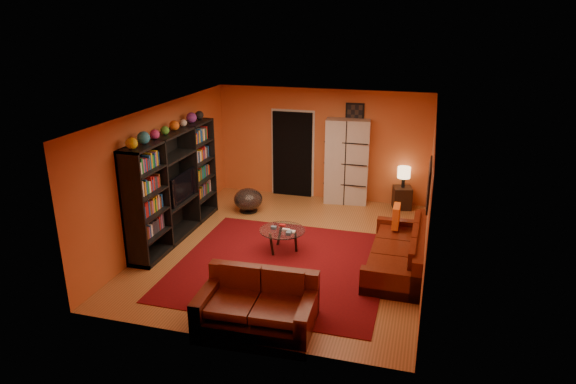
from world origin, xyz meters
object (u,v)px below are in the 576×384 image
(coffee_table, at_px, (282,232))
(table_lamp, at_px, (404,173))
(side_table, at_px, (402,198))
(bowl_chair, at_px, (248,200))
(loveseat, at_px, (258,303))
(storage_cabinet, at_px, (347,162))
(entertainment_unit, at_px, (174,185))
(tv, at_px, (179,187))
(sofa, at_px, (402,253))

(coffee_table, distance_m, table_lamp, 3.53)
(side_table, bearing_deg, bowl_chair, -160.84)
(loveseat, relative_size, storage_cabinet, 0.86)
(loveseat, bearing_deg, entertainment_unit, 43.81)
(tv, distance_m, loveseat, 3.59)
(storage_cabinet, bearing_deg, table_lamp, -8.09)
(storage_cabinet, height_order, table_lamp, storage_cabinet)
(bowl_chair, height_order, table_lamp, table_lamp)
(bowl_chair, relative_size, side_table, 1.28)
(bowl_chair, bearing_deg, entertainment_unit, -119.87)
(sofa, height_order, storage_cabinet, storage_cabinet)
(sofa, xyz_separation_m, side_table, (-0.20, 2.95, -0.03))
(table_lamp, bearing_deg, side_table, 0.00)
(sofa, height_order, coffee_table, sofa)
(coffee_table, relative_size, storage_cabinet, 0.43)
(sofa, bearing_deg, coffee_table, 178.90)
(side_table, bearing_deg, coffee_table, -124.62)
(coffee_table, bearing_deg, entertainment_unit, 176.60)
(sofa, distance_m, loveseat, 2.91)
(coffee_table, xyz_separation_m, storage_cabinet, (0.69, 2.93, 0.60))
(sofa, bearing_deg, tv, 176.94)
(table_lamp, bearing_deg, loveseat, -108.12)
(sofa, distance_m, coffee_table, 2.19)
(bowl_chair, xyz_separation_m, table_lamp, (3.29, 1.14, 0.55))
(entertainment_unit, relative_size, table_lamp, 6.31)
(tv, xyz_separation_m, loveseat, (2.48, -2.50, -0.72))
(loveseat, distance_m, storage_cabinet, 5.27)
(sofa, height_order, bowl_chair, sofa)
(coffee_table, height_order, storage_cabinet, storage_cabinet)
(bowl_chair, distance_m, table_lamp, 3.53)
(tv, distance_m, storage_cabinet, 3.95)
(entertainment_unit, height_order, tv, entertainment_unit)
(bowl_chair, relative_size, table_lamp, 1.35)
(tv, xyz_separation_m, table_lamp, (4.17, 2.66, -0.17))
(loveseat, distance_m, bowl_chair, 4.33)
(storage_cabinet, bearing_deg, tv, -142.43)
(table_lamp, bearing_deg, bowl_chair, -160.84)
(sofa, bearing_deg, entertainment_unit, 178.09)
(coffee_table, bearing_deg, tv, 174.27)
(entertainment_unit, xyz_separation_m, table_lamp, (4.22, 2.75, -0.21))
(storage_cabinet, relative_size, table_lamp, 4.14)
(entertainment_unit, xyz_separation_m, coffee_table, (2.23, -0.13, -0.67))
(sofa, distance_m, side_table, 2.96)
(loveseat, relative_size, side_table, 3.40)
(coffee_table, distance_m, side_table, 3.51)
(entertainment_unit, height_order, coffee_table, entertainment_unit)
(tv, relative_size, side_table, 1.96)
(entertainment_unit, distance_m, storage_cabinet, 4.04)
(entertainment_unit, bearing_deg, tv, 59.81)
(coffee_table, distance_m, bowl_chair, 2.18)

